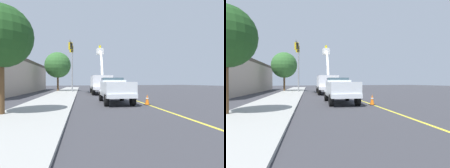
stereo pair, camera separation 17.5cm
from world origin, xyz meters
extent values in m
plane|color=#38383D|center=(0.00, 0.00, 0.00)|extent=(120.00, 120.00, 0.00)
cube|color=#9E9E99|center=(1.11, 7.23, 0.06)|extent=(59.85, 12.69, 0.12)
cube|color=yellow|center=(0.00, 0.00, 0.00)|extent=(49.44, 7.77, 0.01)
cube|color=white|center=(-0.17, 2.27, 0.90)|extent=(8.49, 3.72, 0.36)
cube|color=white|center=(2.42, 1.87, 1.67)|extent=(2.95, 2.72, 1.60)
cube|color=#384C56|center=(2.62, 1.84, 2.37)|extent=(2.10, 2.35, 0.64)
cube|color=white|center=(-1.14, 2.42, 1.62)|extent=(5.57, 3.27, 1.80)
cube|color=white|center=(-1.93, 2.53, 3.80)|extent=(1.62, 0.56, 2.59)
cube|color=white|center=(-0.06, 2.19, 5.68)|extent=(2.59, 0.73, 1.57)
cube|color=white|center=(1.14, 1.98, 6.19)|extent=(0.90, 0.90, 0.90)
cube|color=yellow|center=(1.14, 1.98, 6.79)|extent=(0.36, 0.24, 0.60)
cylinder|color=black|center=(2.84, 2.95, 0.52)|extent=(1.08, 0.49, 1.04)
cylinder|color=black|center=(2.50, 0.72, 0.52)|extent=(1.08, 0.49, 1.04)
cylinder|color=black|center=(-1.46, 3.61, 0.52)|extent=(1.08, 0.49, 1.04)
cylinder|color=black|center=(-1.80, 1.39, 0.52)|extent=(1.08, 0.49, 1.04)
cylinder|color=black|center=(-2.75, 3.81, 0.52)|extent=(1.08, 0.49, 1.04)
cylinder|color=black|center=(-3.10, 1.59, 0.52)|extent=(1.08, 0.49, 1.04)
cube|color=silver|center=(-11.88, 4.08, 0.75)|extent=(5.85, 2.93, 0.30)
cube|color=silver|center=(-10.67, 3.89, 1.30)|extent=(2.29, 2.22, 1.10)
cube|color=#384C56|center=(-10.47, 3.86, 1.78)|extent=(1.60, 1.95, 0.56)
cube|color=silver|center=(-12.88, 4.23, 1.15)|extent=(3.64, 2.59, 1.10)
cylinder|color=black|center=(-9.91, 4.73, 0.42)|extent=(0.88, 0.42, 0.84)
cylinder|color=black|center=(-10.20, 2.86, 0.42)|extent=(0.88, 0.42, 0.84)
cylinder|color=black|center=(-13.57, 5.29, 0.42)|extent=(0.88, 0.42, 0.84)
cylinder|color=black|center=(-13.85, 3.42, 0.42)|extent=(0.88, 0.42, 0.84)
cube|color=black|center=(6.94, -3.30, 0.79)|extent=(5.03, 2.61, 0.70)
cube|color=#384C56|center=(7.09, -3.32, 1.39)|extent=(3.67, 2.18, 0.60)
cylinder|color=black|center=(5.20, -3.90, 0.34)|extent=(0.71, 0.34, 0.68)
cylinder|color=black|center=(5.46, -2.21, 0.34)|extent=(0.71, 0.34, 0.68)
cylinder|color=black|center=(8.42, -4.39, 0.34)|extent=(0.71, 0.34, 0.68)
cylinder|color=black|center=(8.68, -2.70, 0.34)|extent=(0.71, 0.34, 0.68)
cube|color=black|center=(-13.78, 2.23, 0.02)|extent=(0.40, 0.40, 0.04)
cone|color=orange|center=(-13.78, 2.23, 0.42)|extent=(0.32, 0.32, 0.75)
cylinder|color=white|center=(-13.78, 2.23, 0.49)|extent=(0.20, 0.20, 0.08)
cube|color=black|center=(-5.52, 0.93, 0.02)|extent=(0.40, 0.40, 0.04)
cone|color=orange|center=(-5.52, 0.93, 0.42)|extent=(0.32, 0.32, 0.75)
cylinder|color=white|center=(-5.52, 0.93, 0.49)|extent=(0.20, 0.20, 0.08)
cube|color=black|center=(3.94, -0.17, 0.02)|extent=(0.40, 0.40, 0.04)
cone|color=orange|center=(3.94, -0.17, 0.42)|extent=(0.32, 0.32, 0.75)
cylinder|color=white|center=(3.94, -0.17, 0.49)|extent=(0.20, 0.20, 0.08)
cylinder|color=gray|center=(4.92, 5.63, 3.94)|extent=(0.22, 0.22, 7.88)
cube|color=gray|center=(1.93, 6.09, 7.13)|extent=(6.00, 1.08, 0.16)
cube|color=gold|center=(2.53, 6.00, 6.58)|extent=(0.20, 0.57, 1.00)
cube|color=black|center=(2.51, 5.90, 6.58)|extent=(0.25, 0.35, 0.84)
cube|color=gold|center=(0.14, 6.36, 6.58)|extent=(0.20, 0.57, 1.00)
cube|color=black|center=(0.12, 6.27, 6.58)|extent=(0.25, 0.35, 0.84)
cube|color=#A89989|center=(5.55, 15.30, 2.28)|extent=(27.44, 10.70, 4.56)
cube|color=#4C4238|center=(5.55, 15.30, 4.81)|extent=(27.44, 10.70, 0.50)
cylinder|color=brown|center=(-15.63, 11.33, 1.44)|extent=(0.32, 0.32, 2.87)
sphere|color=#1E471C|center=(-15.63, 11.33, 3.96)|extent=(3.11, 3.11, 3.11)
cylinder|color=brown|center=(8.50, 7.73, 1.54)|extent=(0.32, 0.32, 3.07)
sphere|color=#33662D|center=(8.50, 7.73, 4.65)|extent=(4.50, 4.50, 4.50)
camera|label=1|loc=(-26.21, 9.01, 1.72)|focal=30.42mm
camera|label=2|loc=(-26.27, 8.84, 1.72)|focal=30.42mm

